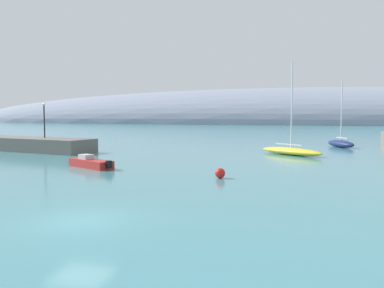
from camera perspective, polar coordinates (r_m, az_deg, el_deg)
name	(u,v)px	position (r m, az deg, el deg)	size (l,w,h in m)	color
water	(81,221)	(18.42, -15.51, -10.43)	(600.00, 600.00, 0.00)	teal
breakwater_rocks	(29,144)	(54.85, -22.15, -0.02)	(18.63, 4.59, 1.67)	#66605B
distant_ridge	(298,123)	(208.48, 14.79, 2.85)	(383.69, 76.51, 35.43)	gray
sailboat_yellow_near_shore	(291,150)	(46.97, 13.85, -0.90)	(7.66, 6.84, 10.55)	yellow
sailboat_navy_mid_mooring	(341,143)	(59.80, 20.34, 0.11)	(4.15, 6.30, 9.31)	navy
motorboat_red_alongside_breakwater	(91,163)	(36.00, -14.16, -2.63)	(5.18, 3.76, 1.09)	red
mooring_buoy_red	(220,173)	(29.14, 4.00, -4.14)	(0.74, 0.74, 0.74)	red
harbor_lamp_post	(44,116)	(53.35, -20.23, 3.70)	(0.36, 0.36, 4.34)	black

